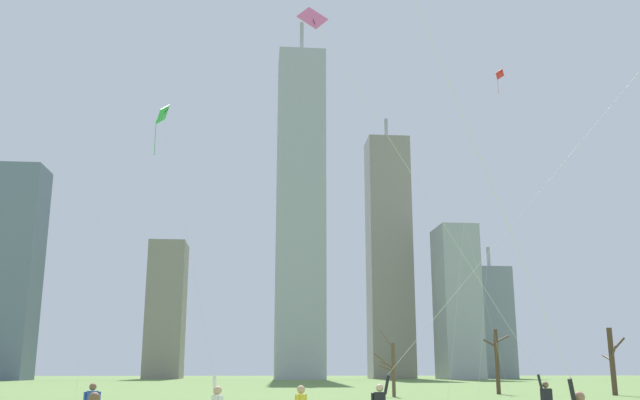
# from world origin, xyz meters

# --- Properties ---
(kite_flyer_foreground_left_green) EXTENTS (2.84, 5.46, 11.18)m
(kite_flyer_foreground_left_green) POSITION_xyz_m (-3.16, 4.04, 2.03)
(kite_flyer_foreground_left_green) COLOR black
(kite_flyer_foreground_left_green) RESTS_ON ground
(kite_flyer_far_back_pink) EXTENTS (9.24, 4.19, 13.52)m
(kite_flyer_far_back_pink) POSITION_xyz_m (7.03, 8.44, 2.53)
(kite_flyer_far_back_pink) COLOR #726656
(kite_flyer_far_back_pink) RESTS_ON ground
(kite_flyer_midfield_center_yellow) EXTENTS (14.11, 2.10, 16.69)m
(kite_flyer_midfield_center_yellow) POSITION_xyz_m (3.68, 5.88, 3.17)
(kite_flyer_midfield_center_yellow) COLOR gray
(kite_flyer_midfield_center_yellow) RESTS_ON ground
(kite_flyer_foreground_right_orange) EXTENTS (8.26, 6.62, 15.03)m
(kite_flyer_foreground_right_orange) POSITION_xyz_m (2.91, -2.81, 3.73)
(kite_flyer_foreground_right_orange) COLOR #726656
(kite_flyer_foreground_right_orange) RESTS_ON ground
(distant_kite_low_near_trees_purple) EXTENTS (6.59, 1.72, 26.63)m
(distant_kite_low_near_trees_purple) POSITION_xyz_m (7.24, 22.68, 22.37)
(distant_kite_low_near_trees_purple) COLOR purple
(distant_kite_low_near_trees_purple) RESTS_ON ground
(distant_kite_high_overhead_red) EXTENTS (5.06, 6.64, 20.85)m
(distant_kite_high_overhead_red) POSITION_xyz_m (12.70, 24.18, 17.36)
(distant_kite_high_overhead_red) COLOR red
(distant_kite_high_overhead_red) RESTS_ON ground
(bare_tree_leftmost) EXTENTS (1.64, 2.84, 5.27)m
(bare_tree_leftmost) POSITION_xyz_m (26.59, 39.48, 2.74)
(bare_tree_leftmost) COLOR #4C3828
(bare_tree_leftmost) RESTS_ON ground
(bare_tree_far_right_edge) EXTENTS (2.52, 2.36, 5.26)m
(bare_tree_far_right_edge) POSITION_xyz_m (18.21, 42.63, 2.85)
(bare_tree_far_right_edge) COLOR #4C3828
(bare_tree_far_right_edge) RESTS_ON ground
(bare_tree_right_of_center) EXTENTS (1.70, 1.77, 5.07)m
(bare_tree_right_of_center) POSITION_xyz_m (8.44, 38.19, 2.14)
(bare_tree_right_of_center) COLOR brown
(bare_tree_right_of_center) RESTS_ON ground
(skyline_squat_block) EXTENTS (10.77, 8.70, 40.14)m
(skyline_squat_block) POSITION_xyz_m (-48.50, 119.83, 20.07)
(skyline_squat_block) COLOR slate
(skyline_squat_block) RESTS_ON ground
(skyline_slender_spire) EXTENTS (9.66, 8.33, 74.89)m
(skyline_slender_spire) POSITION_xyz_m (6.73, 121.89, 33.57)
(skyline_slender_spire) COLOR #9EA3AD
(skyline_slender_spire) RESTS_ON ground
(skyline_tall_tower) EXTENTS (9.27, 8.12, 58.75)m
(skyline_tall_tower) POSITION_xyz_m (27.45, 136.05, 26.74)
(skyline_tall_tower) COLOR gray
(skyline_tall_tower) RESTS_ON ground
(skyline_mid_tower_left) EXTENTS (7.23, 9.46, 28.77)m
(skyline_mid_tower_left) POSITION_xyz_m (50.15, 136.03, 11.95)
(skyline_mid_tower_left) COLOR gray
(skyline_mid_tower_left) RESTS_ON ground
(skyline_short_annex) EXTENTS (7.61, 10.29, 28.79)m
(skyline_short_annex) POSITION_xyz_m (-20.99, 137.58, 14.39)
(skyline_short_annex) COLOR gray
(skyline_short_annex) RESTS_ON ground
(skyline_mid_tower_right) EXTENTS (7.64, 10.60, 30.88)m
(skyline_mid_tower_right) POSITION_xyz_m (39.28, 125.23, 15.44)
(skyline_mid_tower_right) COLOR #9EA3AD
(skyline_mid_tower_right) RESTS_ON ground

